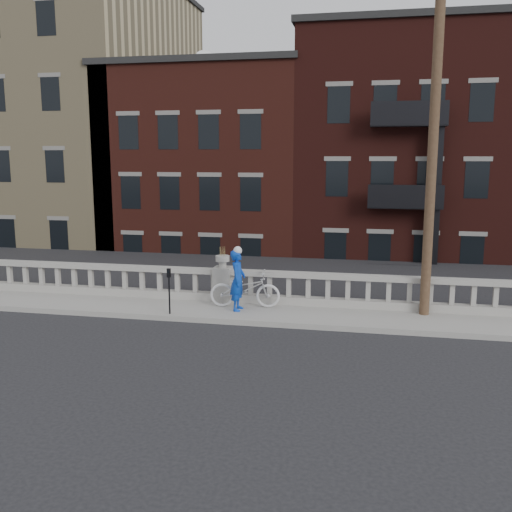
{
  "coord_description": "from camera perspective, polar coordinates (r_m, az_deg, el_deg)",
  "views": [
    {
      "loc": [
        4.57,
        -13.25,
        4.76
      ],
      "look_at": [
        1.24,
        3.2,
        1.78
      ],
      "focal_mm": 40.0,
      "sensor_mm": 36.0,
      "label": 1
    }
  ],
  "objects": [
    {
      "name": "planter_pedestal",
      "position": [
        18.23,
        -3.35,
        -2.41
      ],
      "size": [
        0.55,
        0.55,
        1.76
      ],
      "color": "gray",
      "rests_on": "sidewalk"
    },
    {
      "name": "utility_pole",
      "position": [
        16.94,
        17.31,
        11.23
      ],
      "size": [
        1.6,
        0.28,
        10.0
      ],
      "color": "#422D1E",
      "rests_on": "sidewalk"
    },
    {
      "name": "lower_level",
      "position": [
        36.58,
        5.19,
        6.69
      ],
      "size": [
        80.0,
        44.0,
        20.8
      ],
      "color": "#605E59",
      "rests_on": "ground"
    },
    {
      "name": "bicycle",
      "position": [
        17.49,
        -1.11,
        -3.31
      ],
      "size": [
        2.23,
        1.01,
        1.13
      ],
      "primitive_type": "imported",
      "rotation": [
        0.0,
        0.0,
        1.69
      ],
      "color": "silver",
      "rests_on": "sidewalk"
    },
    {
      "name": "ground",
      "position": [
        14.81,
        -7.26,
        -8.78
      ],
      "size": [
        120.0,
        120.0,
        0.0
      ],
      "primitive_type": "plane",
      "color": "black",
      "rests_on": "ground"
    },
    {
      "name": "cyclist",
      "position": [
        17.07,
        -1.83,
        -2.43
      ],
      "size": [
        0.44,
        0.67,
        1.84
      ],
      "primitive_type": "imported",
      "rotation": [
        0.0,
        0.0,
        1.58
      ],
      "color": "#0B38AB",
      "rests_on": "sidewalk"
    },
    {
      "name": "parking_meter_c",
      "position": [
        16.86,
        -8.69,
        -2.96
      ],
      "size": [
        0.1,
        0.09,
        1.36
      ],
      "color": "black",
      "rests_on": "sidewalk"
    },
    {
      "name": "sidewalk",
      "position": [
        17.52,
        -4.12,
        -5.47
      ],
      "size": [
        32.0,
        2.2,
        0.15
      ],
      "primitive_type": "cube",
      "color": "gray",
      "rests_on": "ground"
    },
    {
      "name": "balustrade",
      "position": [
        18.27,
        -3.34,
        -2.99
      ],
      "size": [
        28.0,
        0.34,
        1.03
      ],
      "color": "gray",
      "rests_on": "sidewalk"
    }
  ]
}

